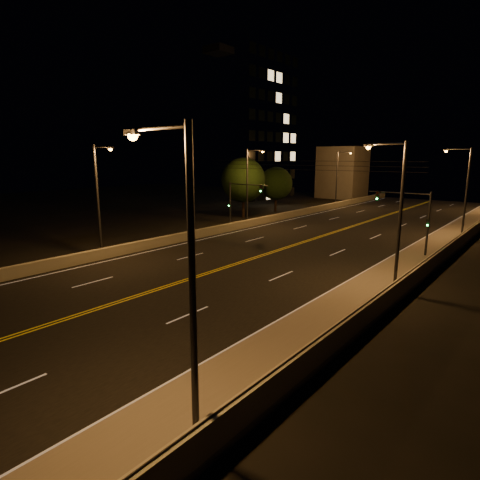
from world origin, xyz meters
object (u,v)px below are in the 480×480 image
Objects in this scene: tree_1 at (276,184)px; streetlight_0 at (185,270)px; traffic_signal_right at (415,215)px; building_tower at (219,130)px; streetlight_4 at (99,194)px; tree_0 at (243,180)px; streetlight_5 at (249,182)px; traffic_signal_left at (238,200)px; streetlight_6 at (338,175)px; streetlight_1 at (396,207)px; streetlight_2 at (464,187)px.

streetlight_0 is at bearing -59.06° from tree_1.
building_tower is at bearing 151.51° from traffic_signal_right.
streetlight_0 is 50.94m from tree_1.
traffic_signal_right is at bearing 39.15° from streetlight_4.
traffic_signal_right is 29.62m from tree_1.
streetlight_4 is 1.66× the size of traffic_signal_right.
streetlight_4 is 1.12× the size of tree_0.
streetlight_5 reaches higher than traffic_signal_left.
tree_1 is at bearing 146.15° from traffic_signal_right.
tree_1 is (-26.19, 43.68, -1.01)m from streetlight_0.
streetlight_6 is at bearing 76.29° from tree_0.
streetlight_4 and streetlight_5 have the same top height.
traffic_signal_left is (-18.65, 0.00, 0.00)m from traffic_signal_right.
streetlight_1 is 0.34× the size of building_tower.
streetlight_2 is 26.94m from tree_1.
streetlight_5 is at bearing -69.73° from tree_1.
streetlight_4 reaches higher than traffic_signal_right.
streetlight_1 is 37.31m from tree_1.
streetlight_2 is (0.00, 20.29, 0.00)m from streetlight_1.
streetlight_2 is at bearing -13.44° from tree_1.
traffic_signal_right is 26.03m from tree_0.
building_tower reaches higher than streetlight_5.
traffic_signal_left is (-20.24, -10.24, -1.73)m from streetlight_2.
streetlight_5 is (-21.44, 30.83, 0.00)m from streetlight_0.
streetlight_2 is at bearing 26.83° from traffic_signal_left.
streetlight_2 and streetlight_5 have the same top height.
streetlight_2 is 34.00m from streetlight_4.
streetlight_6 is 1.35× the size of tree_1.
tree_0 is at bearing -103.71° from streetlight_6.
streetlight_2 is 22.75m from traffic_signal_left.
streetlight_4 reaches higher than traffic_signal_left.
tree_1 is at bearing 90.34° from tree_0.
streetlight_2 reaches higher than traffic_signal_right.
tree_0 is (-24.55, 8.52, 1.60)m from traffic_signal_right.
streetlight_6 is (-21.44, 17.55, 0.00)m from streetlight_2.
streetlight_2 is 1.00× the size of streetlight_6.
streetlight_4 is 43.94m from streetlight_6.
tree_1 is (-26.19, 26.55, -1.01)m from streetlight_1.
traffic_signal_left is at bearing -70.19° from tree_1.
tree_0 is at bearing 124.69° from traffic_signal_left.
tree_0 is at bearing 133.93° from streetlight_5.
streetlight_1 reaches higher than traffic_signal_right.
traffic_signal_left is (1.20, -27.79, -1.73)m from streetlight_6.
streetlight_1 is at bearing -37.19° from building_tower.
streetlight_6 is 1.66× the size of traffic_signal_right.
streetlight_1 is at bearing -80.99° from traffic_signal_right.
streetlight_6 reaches higher than tree_1.
building_tower is (-42.50, 11.96, 7.70)m from streetlight_2.
streetlight_2 is 44.82m from building_tower.
streetlight_1 is 1.66× the size of traffic_signal_right.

